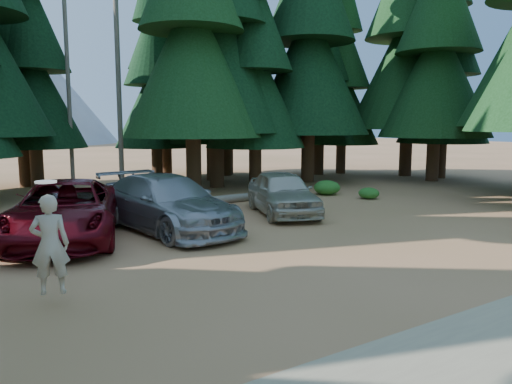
# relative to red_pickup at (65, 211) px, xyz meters

# --- Properties ---
(ground) EXTENTS (160.00, 160.00, 0.00)m
(ground) POSITION_rel_red_pickup_xyz_m (4.02, -4.52, -0.83)
(ground) COLOR #9F7443
(ground) RESTS_ON ground
(forest_belt_north) EXTENTS (36.00, 7.00, 22.00)m
(forest_belt_north) POSITION_rel_red_pickup_xyz_m (4.02, 10.48, -0.83)
(forest_belt_north) COLOR black
(forest_belt_north) RESTS_ON ground
(forest_belt_east) EXTENTS (6.00, 22.00, 22.00)m
(forest_belt_east) POSITION_rel_red_pickup_xyz_m (19.52, -0.52, -0.83)
(forest_belt_east) COLOR black
(forest_belt_east) RESTS_ON ground
(snag_front) EXTENTS (0.24, 0.24, 12.00)m
(snag_front) POSITION_rel_red_pickup_xyz_m (4.82, 9.98, 5.17)
(snag_front) COLOR #695E54
(snag_front) RESTS_ON ground
(snag_back) EXTENTS (0.20, 0.20, 10.00)m
(snag_back) POSITION_rel_red_pickup_xyz_m (2.82, 11.48, 4.17)
(snag_back) COLOR #695E54
(snag_back) RESTS_ON ground
(red_pickup) EXTENTS (4.64, 6.54, 1.66)m
(red_pickup) POSITION_rel_red_pickup_xyz_m (0.00, 0.00, 0.00)
(red_pickup) COLOR #5F0812
(red_pickup) RESTS_ON ground
(silver_minivan_center) EXTENTS (3.11, 6.04, 1.68)m
(silver_minivan_center) POSITION_rel_red_pickup_xyz_m (2.87, -0.30, 0.01)
(silver_minivan_center) COLOR #A7A9AF
(silver_minivan_center) RESTS_ON ground
(silver_minivan_right) EXTENTS (3.29, 4.93, 1.56)m
(silver_minivan_right) POSITION_rel_red_pickup_xyz_m (7.40, 0.01, -0.05)
(silver_minivan_right) COLOR beige
(silver_minivan_right) RESTS_ON ground
(frisbee_player) EXTENTS (0.74, 0.59, 2.00)m
(frisbee_player) POSITION_rel_red_pickup_xyz_m (-1.35, -5.12, 0.30)
(frisbee_player) COLOR beige
(frisbee_player) RESTS_ON ground
(log_left) EXTENTS (3.98, 1.68, 0.29)m
(log_left) POSITION_rel_red_pickup_xyz_m (3.74, 4.92, -0.68)
(log_left) COLOR #695E54
(log_left) RESTS_ON ground
(log_mid) EXTENTS (3.81, 0.67, 0.31)m
(log_mid) POSITION_rel_red_pickup_xyz_m (4.75, 4.26, -0.67)
(log_mid) COLOR #695E54
(log_mid) RESTS_ON ground
(log_right) EXTENTS (5.25, 0.56, 0.34)m
(log_right) POSITION_rel_red_pickup_xyz_m (6.65, 3.27, -0.66)
(log_right) COLOR #695E54
(log_right) RESTS_ON ground
(shrub_center_left) EXTENTS (1.29, 1.29, 0.71)m
(shrub_center_left) POSITION_rel_red_pickup_xyz_m (1.82, 3.88, -0.47)
(shrub_center_left) COLOR #2C7021
(shrub_center_left) RESTS_ON ground
(shrub_center_right) EXTENTS (1.00, 1.00, 0.55)m
(shrub_center_right) POSITION_rel_red_pickup_xyz_m (4.84, 3.05, -0.55)
(shrub_center_right) COLOR #2C7021
(shrub_center_right) RESTS_ON ground
(shrub_right) EXTENTS (0.88, 0.88, 0.48)m
(shrub_right) POSITION_rel_red_pickup_xyz_m (4.91, 4.29, -0.59)
(shrub_right) COLOR #2C7021
(shrub_right) RESTS_ON ground
(shrub_far_right) EXTENTS (1.20, 1.20, 0.66)m
(shrub_far_right) POSITION_rel_red_pickup_xyz_m (12.03, 2.94, -0.50)
(shrub_far_right) COLOR #2C7021
(shrub_far_right) RESTS_ON ground
(shrub_edge_east) EXTENTS (0.89, 0.89, 0.49)m
(shrub_edge_east) POSITION_rel_red_pickup_xyz_m (12.70, 0.98, -0.58)
(shrub_edge_east) COLOR #2C7021
(shrub_edge_east) RESTS_ON ground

